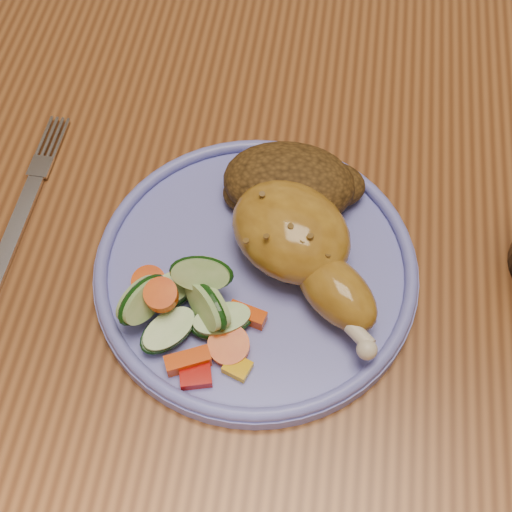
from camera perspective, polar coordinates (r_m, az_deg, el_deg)
name	(u,v)px	position (r m, az deg, el deg)	size (l,w,h in m)	color
ground	(322,444)	(1.28, 5.30, -14.76)	(4.00, 4.00, 0.00)	#56301D
dining_table	(378,232)	(0.68, 9.76, 1.94)	(0.90, 1.40, 0.75)	brown
plate	(256,270)	(0.54, 0.00, -1.17)	(0.24, 0.24, 0.01)	#696CCC
plate_rim	(256,263)	(0.53, 0.00, -0.57)	(0.24, 0.24, 0.01)	#696CCC
chicken_leg	(302,245)	(0.52, 3.67, 0.86)	(0.14, 0.15, 0.05)	#A77523
rice_pilaf	(292,184)	(0.56, 2.88, 5.78)	(0.11, 0.08, 0.05)	#4D3213
vegetable_pile	(187,308)	(0.50, -5.51, -4.16)	(0.11, 0.10, 0.05)	#A50A05
fork	(23,210)	(0.60, -18.14, 3.52)	(0.02, 0.16, 0.00)	silver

